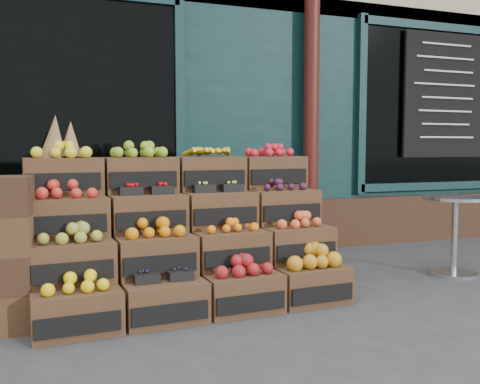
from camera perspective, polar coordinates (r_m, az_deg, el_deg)
name	(u,v)px	position (r m, az deg, el deg)	size (l,w,h in m)	color
ground	(297,310)	(4.16, 6.14, -12.43)	(60.00, 60.00, 0.00)	#3B3B3E
shop_facade	(155,75)	(8.92, -9.06, 12.27)	(12.00, 6.24, 4.80)	#0C292A
crate_display	(183,243)	(4.36, -6.11, -5.45)	(2.41, 1.25, 1.48)	#4D321E
bistro_table	(455,226)	(5.54, 21.92, -3.39)	(0.61, 0.61, 0.76)	#B0B4B7
shopkeeper	(89,161)	(6.23, -15.83, 3.25)	(0.79, 0.52, 2.16)	#1A5E1E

